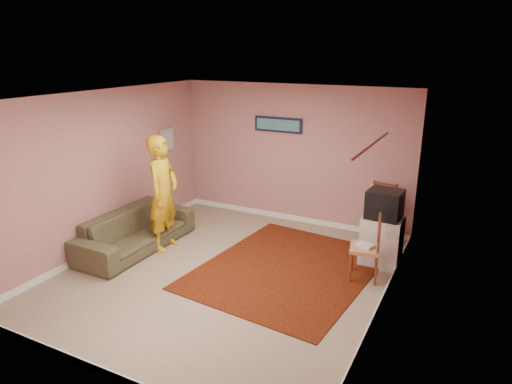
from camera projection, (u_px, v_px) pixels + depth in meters
The scene contains 26 objects.
ground at pixel (227, 273), 6.79m from camera, with size 5.00×5.00×0.00m, color gray.
wall_back at pixel (293, 155), 8.53m from camera, with size 4.50×0.02×2.60m, color #B5777B.
wall_front at pixel (89, 261), 4.27m from camera, with size 4.50×0.02×2.60m, color #B5777B.
wall_left at pixel (105, 172), 7.37m from camera, with size 0.02×5.00×2.60m, color #B5777B.
wall_right at pixel (388, 216), 5.43m from camera, with size 0.02×5.00×2.60m, color #B5777B.
ceiling at pixel (223, 96), 6.01m from camera, with size 4.50×5.00×0.02m, color white.
baseboard_back at pixel (291, 218), 8.89m from camera, with size 4.50×0.02×0.10m, color white.
baseboard_front at pixel (103, 371), 4.66m from camera, with size 4.50×0.02×0.10m, color white.
baseboard_left at pixel (113, 243), 7.74m from camera, with size 0.02×5.00×0.10m, color white.
baseboard_right at pixel (378, 307), 5.81m from camera, with size 0.02×5.00×0.10m, color white.
window at pixel (370, 229), 4.62m from camera, with size 0.01×1.10×1.50m, color black.
curtain_sheer at pixel (363, 253), 4.56m from camera, with size 0.01×0.75×2.10m, color white.
curtain_floral at pixel (378, 229), 5.16m from camera, with size 0.01×0.35×2.10m, color white.
curtain_rod at pixel (372, 145), 4.38m from camera, with size 0.02×0.02×1.40m, color brown.
picture_back at pixel (278, 125), 8.46m from camera, with size 0.95×0.04×0.28m.
picture_left at pixel (167, 140), 8.64m from camera, with size 0.04×0.38×0.42m.
area_rug at pixel (287, 269), 6.92m from camera, with size 2.35×2.94×0.02m, color #310A05.
tv_cabinet at pixel (382, 240), 7.04m from camera, with size 0.59×0.53×0.75m, color silver.
crt_tv at pixel (384, 204), 6.86m from camera, with size 0.54×0.48×0.43m.
chair_a at pixel (380, 208), 7.73m from camera, with size 0.52×0.50×0.55m.
dvd_player at pixel (380, 212), 7.75m from camera, with size 0.33×0.23×0.06m, color silver.
blue_throw at pixel (381, 196), 7.67m from camera, with size 0.36×0.05×0.38m, color #84B0D9.
chair_b at pixel (365, 241), 6.49m from camera, with size 0.49×0.51×0.52m.
game_console at pixel (365, 245), 6.52m from camera, with size 0.23×0.17×0.05m, color silver.
sofa at pixel (136, 230), 7.57m from camera, with size 2.17×0.85×0.63m, color brown.
person at pixel (163, 193), 7.40m from camera, with size 0.69×0.46×1.90m, color gold.
Camera 1 is at (3.16, -5.25, 3.20)m, focal length 32.00 mm.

